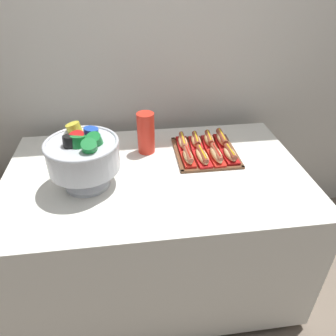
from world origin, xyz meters
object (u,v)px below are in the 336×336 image
(hot_dog_3, at_px, (230,154))
(punch_bowl, at_px, (83,154))
(hot_dog_5, at_px, (196,141))
(hot_dog_7, at_px, (222,139))
(cup_stack, at_px, (146,133))
(hot_dog_0, at_px, (188,157))
(hot_dog_1, at_px, (202,156))
(hot_dog_2, at_px, (216,155))
(hot_dog_4, at_px, (183,142))
(buffet_table, at_px, (157,226))
(serving_tray, at_px, (205,153))
(hot_dog_6, at_px, (209,140))

(hot_dog_3, bearing_deg, punch_bowl, -170.49)
(hot_dog_5, height_order, hot_dog_7, hot_dog_7)
(cup_stack, bearing_deg, hot_dog_0, -35.71)
(hot_dog_0, bearing_deg, hot_dog_1, -0.36)
(hot_dog_2, xyz_separation_m, hot_dog_4, (-0.15, 0.17, -0.00))
(hot_dog_0, relative_size, hot_dog_4, 0.91)
(hot_dog_0, distance_m, cup_stack, 0.27)
(buffet_table, xyz_separation_m, serving_tray, (0.29, 0.14, 0.38))
(hot_dog_2, distance_m, hot_dog_7, 0.18)
(serving_tray, relative_size, hot_dog_6, 2.23)
(hot_dog_0, height_order, hot_dog_6, hot_dog_6)
(hot_dog_7, relative_size, cup_stack, 0.78)
(hot_dog_6, bearing_deg, hot_dog_7, -0.36)
(serving_tray, xyz_separation_m, hot_dog_2, (0.04, -0.08, 0.03))
(hot_dog_1, distance_m, hot_dog_3, 0.15)
(hot_dog_4, height_order, hot_dog_5, hot_dog_5)
(hot_dog_1, bearing_deg, punch_bowl, -168.01)
(hot_dog_3, xyz_separation_m, hot_dog_4, (-0.22, 0.17, -0.00))
(serving_tray, distance_m, hot_dog_5, 0.10)
(buffet_table, distance_m, hot_dog_7, 0.62)
(hot_dog_4, height_order, cup_stack, cup_stack)
(hot_dog_0, relative_size, punch_bowl, 0.48)
(cup_stack, bearing_deg, hot_dog_5, 3.35)
(serving_tray, distance_m, hot_dog_3, 0.14)
(buffet_table, relative_size, cup_stack, 6.64)
(hot_dog_0, height_order, cup_stack, cup_stack)
(buffet_table, distance_m, hot_dog_5, 0.53)
(hot_dog_3, distance_m, hot_dog_5, 0.22)
(hot_dog_0, bearing_deg, cup_stack, 144.29)
(hot_dog_5, height_order, cup_stack, cup_stack)
(hot_dog_5, bearing_deg, hot_dog_7, -0.36)
(hot_dog_4, height_order, punch_bowl, punch_bowl)
(cup_stack, bearing_deg, serving_tray, -11.73)
(serving_tray, relative_size, hot_dog_1, 1.95)
(hot_dog_4, distance_m, hot_dog_5, 0.08)
(hot_dog_1, relative_size, punch_bowl, 0.56)
(buffet_table, xyz_separation_m, hot_dog_2, (0.33, 0.06, 0.41))
(hot_dog_3, height_order, cup_stack, cup_stack)
(buffet_table, relative_size, hot_dog_1, 8.13)
(punch_bowl, bearing_deg, serving_tray, 18.38)
(buffet_table, relative_size, hot_dog_6, 9.29)
(hot_dog_5, bearing_deg, hot_dog_2, -65.92)
(hot_dog_4, height_order, hot_dog_6, hot_dog_6)
(hot_dog_6, height_order, cup_stack, cup_stack)
(hot_dog_0, bearing_deg, hot_dog_2, -0.36)
(serving_tray, bearing_deg, hot_dog_3, -36.62)
(cup_stack, bearing_deg, hot_dog_2, -22.71)
(hot_dog_5, bearing_deg, hot_dog_6, -0.36)
(hot_dog_5, distance_m, cup_stack, 0.29)
(hot_dog_0, xyz_separation_m, hot_dog_3, (0.22, -0.00, -0.00))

